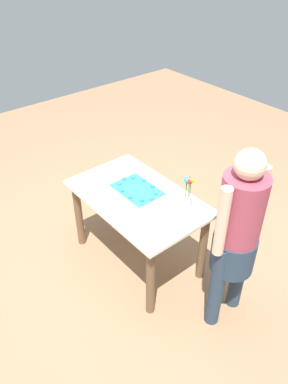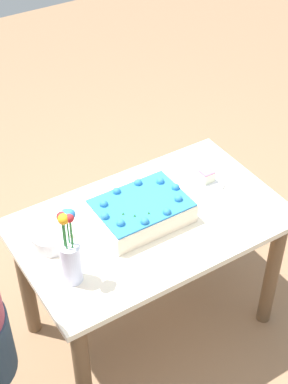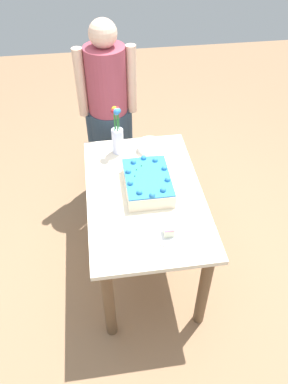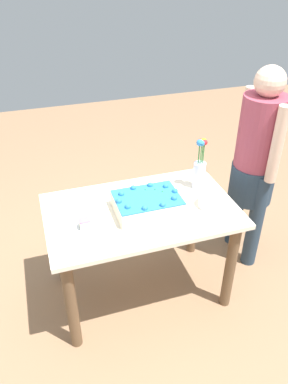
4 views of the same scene
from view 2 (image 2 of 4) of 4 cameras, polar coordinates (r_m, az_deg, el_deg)
name	(u,v)px [view 2 (image 2 of 4)]	position (r m, az deg, el deg)	size (l,w,h in m)	color
ground_plane	(150,322)	(3.12, 0.56, -12.54)	(8.00, 8.00, 0.00)	#906C4E
dining_table	(151,243)	(2.68, 0.64, -4.93)	(1.18, 0.73, 0.72)	#F4E9CF
sheet_cake	(141,211)	(2.55, -0.26, -1.83)	(0.40, 0.28, 0.12)	#F9E3C4
serving_plate_with_slice	(206,179)	(2.78, 6.07, 1.27)	(0.18, 0.18, 0.06)	white
cake_knife	(235,216)	(2.63, 8.82, -2.31)	(0.23, 0.02, 0.00)	silver
flower_vase	(70,254)	(2.25, -7.17, -5.99)	(0.08, 0.08, 0.36)	#D3DAFB
fruit_bowl	(51,238)	(2.48, -9.02, -4.43)	(0.17, 0.17, 0.07)	silver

